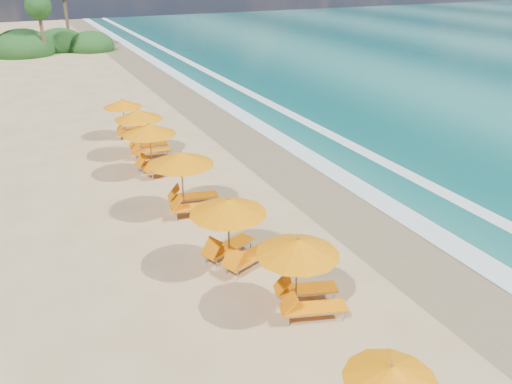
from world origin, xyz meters
The scene contains 9 objects.
ground centered at (0.00, 0.00, 0.00)m, with size 160.00×160.00×0.00m, color tan.
wet_sand centered at (4.00, 0.00, 0.01)m, with size 4.00×160.00×0.01m, color #8D7B54.
surf_foam centered at (6.70, 0.00, 0.03)m, with size 4.00×160.00×0.01m.
station_2 centered at (-1.22, -5.70, 1.36)m, with size 3.05×2.97×2.42m.
station_3 centered at (-2.05, -2.60, 1.42)m, with size 3.29×3.25×2.54m.
station_4 centered at (-2.12, 1.86, 1.47)m, with size 3.17×3.04×2.63m.
station_5 centered at (-2.22, 6.39, 1.42)m, with size 3.09×2.97×2.54m.
station_6 centered at (-2.06, 9.07, 1.41)m, with size 2.91×2.75×2.51m.
station_7 centered at (-2.14, 12.59, 1.25)m, with size 2.71×2.60×2.23m.
Camera 1 is at (-7.70, -16.34, 9.33)m, focal length 36.42 mm.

